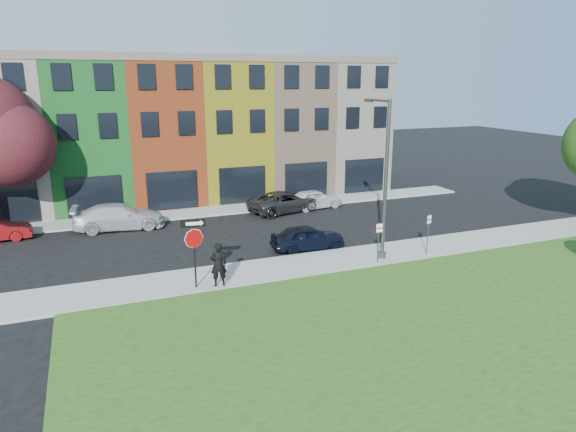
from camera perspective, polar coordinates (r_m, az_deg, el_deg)
name	(u,v)px	position (r m, az deg, el deg)	size (l,w,h in m)	color
ground	(348,286)	(23.13, 6.68, -7.75)	(120.00, 120.00, 0.00)	black
sidewalk_near	(355,258)	(26.46, 7.45, -4.64)	(40.00, 3.00, 0.12)	gray
sidewalk_far	(206,212)	(35.59, -9.12, 0.48)	(40.00, 2.40, 0.12)	gray
rowhouse_block	(192,131)	(40.82, -10.67, 9.31)	(30.00, 10.12, 10.00)	beige
stop_sign	(194,239)	(22.16, -10.41, -2.58)	(1.04, 0.23, 3.07)	black
man	(218,265)	(22.58, -7.73, -5.36)	(0.76, 0.53, 1.97)	black
sedan_near	(308,237)	(27.52, 2.19, -2.39)	(4.04, 1.82, 1.35)	black
parked_car_silver	(119,217)	(32.81, -18.25, -0.07)	(5.52, 2.61, 1.56)	#B9B8BD
parked_car_dark	(284,202)	(35.23, -0.39, 1.62)	(5.59, 3.57, 1.44)	black
parked_car_white	(314,199)	(36.16, 2.93, 1.91)	(4.21, 2.12, 1.37)	silver
street_lamp	(384,180)	(25.68, 10.58, 3.95)	(0.45, 2.58, 7.87)	#494C4E
parking_sign_a	(379,237)	(25.44, 10.06, -2.34)	(0.32, 0.11, 2.06)	#494C4E
parking_sign_b	(428,229)	(27.18, 15.33, -1.40)	(0.31, 0.13, 2.16)	#494C4E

